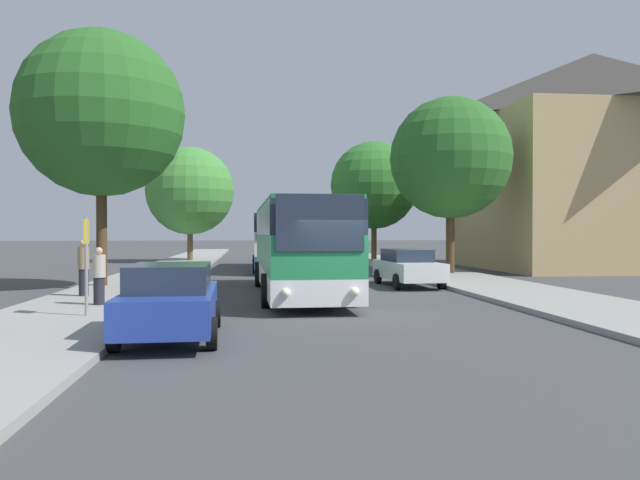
% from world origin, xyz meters
% --- Properties ---
extents(ground_plane, '(300.00, 300.00, 0.00)m').
position_xyz_m(ground_plane, '(0.00, 0.00, 0.00)').
color(ground_plane, '#424244').
rests_on(ground_plane, ground).
extents(sidewalk_left, '(4.00, 120.00, 0.15)m').
position_xyz_m(sidewalk_left, '(-7.00, 0.00, 0.07)').
color(sidewalk_left, gray).
rests_on(sidewalk_left, ground_plane).
extents(sidewalk_right, '(4.00, 120.00, 0.15)m').
position_xyz_m(sidewalk_right, '(7.00, 0.00, 0.07)').
color(sidewalk_right, gray).
rests_on(sidewalk_right, ground_plane).
extents(building_right_background, '(14.08, 13.67, 13.12)m').
position_xyz_m(building_right_background, '(18.37, 20.22, 6.56)').
color(building_right_background, tan).
rests_on(building_right_background, ground_plane).
extents(bus_front, '(2.96, 12.00, 3.18)m').
position_xyz_m(bus_front, '(-0.79, 5.77, 1.71)').
color(bus_front, silver).
rests_on(bus_front, ground_plane).
extents(bus_middle, '(3.06, 11.83, 3.26)m').
position_xyz_m(bus_middle, '(-0.81, 20.59, 1.75)').
color(bus_middle, '#2D519E').
rests_on(bus_middle, ground_plane).
extents(parked_car_left_curb, '(2.05, 4.59, 1.54)m').
position_xyz_m(parked_car_left_curb, '(-4.08, -2.80, 0.80)').
color(parked_car_left_curb, '#233D9E').
rests_on(parked_car_left_curb, ground_plane).
extents(parked_car_right_near, '(2.14, 4.76, 1.50)m').
position_xyz_m(parked_car_right_near, '(3.89, 8.80, 0.79)').
color(parked_car_right_near, silver).
rests_on(parked_car_right_near, ground_plane).
extents(bus_stop_sign, '(0.08, 0.45, 2.41)m').
position_xyz_m(bus_stop_sign, '(-6.44, -0.07, 1.65)').
color(bus_stop_sign, gray).
rests_on(bus_stop_sign, sidewalk_left).
extents(pedestrian_waiting_near, '(0.36, 0.36, 1.80)m').
position_xyz_m(pedestrian_waiting_near, '(-7.75, 4.79, 1.06)').
color(pedestrian_waiting_near, '#23232D').
rests_on(pedestrian_waiting_near, sidewalk_left).
extents(pedestrian_waiting_far, '(0.36, 0.36, 1.62)m').
position_xyz_m(pedestrian_waiting_far, '(-6.68, 2.24, 0.96)').
color(pedestrian_waiting_far, '#23232D').
rests_on(pedestrian_waiting_far, sidewalk_left).
extents(tree_left_near, '(6.39, 6.39, 8.25)m').
position_xyz_m(tree_left_near, '(-6.81, 30.32, 5.20)').
color(tree_left_near, brown).
rests_on(tree_left_near, sidewalk_left).
extents(tree_left_far, '(6.34, 6.34, 9.74)m').
position_xyz_m(tree_left_far, '(-8.11, 8.83, 6.71)').
color(tree_left_far, '#47331E').
rests_on(tree_left_far, sidewalk_left).
extents(tree_right_near, '(6.42, 6.42, 8.69)m').
position_xyz_m(tree_right_near, '(6.58, 29.17, 5.63)').
color(tree_right_near, brown).
rests_on(tree_right_near, sidewalk_right).
extents(tree_right_mid, '(6.08, 6.08, 8.80)m').
position_xyz_m(tree_right_mid, '(7.54, 14.49, 5.90)').
color(tree_right_mid, '#47331E').
rests_on(tree_right_mid, sidewalk_right).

